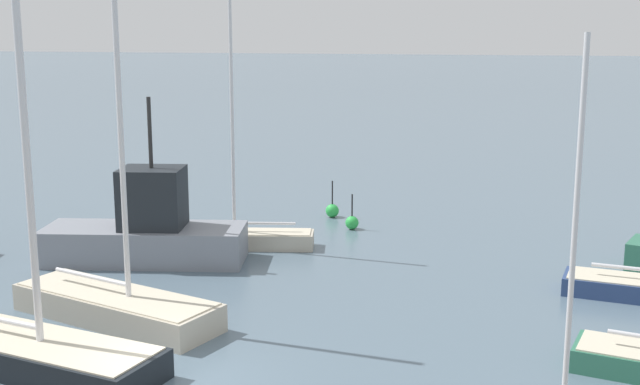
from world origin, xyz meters
The scene contains 6 objects.
sailboat_0 centered at (-3.93, 0.00, 0.65)m, with size 7.64×3.06×14.65m.
sailboat_3 centered at (-3.44, 3.41, 0.52)m, with size 6.69×3.45×10.43m.
sailboat_6 centered at (-2.97, 11.71, 0.47)m, with size 5.27×2.49×9.27m.
fishing_boat_1 centered at (-5.55, 8.95, 1.11)m, with size 7.41×4.08×5.83m.
channel_buoy_1 centered at (0.14, 15.67, 0.29)m, with size 0.55×0.55×1.48m.
channel_buoy_2 centered at (-1.25, 17.54, 0.31)m, with size 0.59×0.59×1.63m.
Camera 1 is at (8.32, -15.19, 7.93)m, focal length 44.59 mm.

